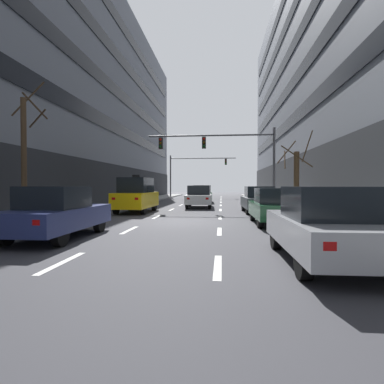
{
  "coord_description": "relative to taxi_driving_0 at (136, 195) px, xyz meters",
  "views": [
    {
      "loc": [
        1.78,
        -14.5,
        1.69
      ],
      "look_at": [
        -0.7,
        11.51,
        1.14
      ],
      "focal_mm": 29.24,
      "sensor_mm": 36.0,
      "label": 1
    }
  ],
  "objects": [
    {
      "name": "car_parked_1",
      "position": [
        7.57,
        -5.27,
        -0.3
      ],
      "size": [
        1.83,
        4.24,
        1.58
      ],
      "color": "black",
      "rests_on": "ground"
    },
    {
      "name": "ground_plane",
      "position": [
        3.53,
        -4.56,
        -1.08
      ],
      "size": [
        120.0,
        120.0,
        0.0
      ],
      "primitive_type": "plane",
      "color": "#38383D"
    },
    {
      "name": "lane_stripe_l2_s9",
      "position": [
        5.23,
        22.44,
        -1.08
      ],
      "size": [
        0.16,
        2.0,
        0.01
      ],
      "primitive_type": "cube",
      "color": "silver",
      "rests_on": "ground"
    },
    {
      "name": "car_driving_2",
      "position": [
        3.38,
        11.71,
        -0.24
      ],
      "size": [
        2.09,
        4.62,
        1.7
      ],
      "color": "black",
      "rests_on": "ground"
    },
    {
      "name": "street_tree_1",
      "position": [
        -2.66,
        -7.06,
        1.81
      ],
      "size": [
        1.66,
        1.61,
        5.99
      ],
      "color": "#4C3823",
      "rests_on": "sidewalk_left"
    },
    {
      "name": "traffic_signal_1",
      "position": [
        1.02,
        24.97,
        3.15
      ],
      "size": [
        9.31,
        0.35,
        5.81
      ],
      "color": "#4C4C51",
      "rests_on": "sidewalk_left"
    },
    {
      "name": "lane_stripe_l2_s3",
      "position": [
        5.23,
        -7.56,
        -1.08
      ],
      "size": [
        0.16,
        2.0,
        0.01
      ],
      "primitive_type": "cube",
      "color": "silver",
      "rests_on": "ground"
    },
    {
      "name": "lane_stripe_l1_s4",
      "position": [
        1.83,
        -2.56,
        -1.08
      ],
      "size": [
        0.16,
        2.0,
        0.01
      ],
      "primitive_type": "cube",
      "color": "silver",
      "rests_on": "ground"
    },
    {
      "name": "street_tree_0",
      "position": [
        9.73,
        0.05,
        1.01
      ],
      "size": [
        1.91,
        2.18,
        4.72
      ],
      "color": "#4C3823",
      "rests_on": "sidewalk_right"
    },
    {
      "name": "lane_stripe_l1_s8",
      "position": [
        1.83,
        17.44,
        -1.08
      ],
      "size": [
        0.16,
        2.0,
        0.01
      ],
      "primitive_type": "cube",
      "color": "silver",
      "rests_on": "ground"
    },
    {
      "name": "car_driving_1",
      "position": [
        0.08,
        -9.58,
        -0.26
      ],
      "size": [
        1.88,
        4.45,
        1.66
      ],
      "color": "black",
      "rests_on": "ground"
    },
    {
      "name": "lane_stripe_l1_s7",
      "position": [
        1.83,
        12.44,
        -1.08
      ],
      "size": [
        0.16,
        2.0,
        0.01
      ],
      "primitive_type": "cube",
      "color": "silver",
      "rests_on": "ground"
    },
    {
      "name": "lane_stripe_l2_s5",
      "position": [
        5.23,
        2.44,
        -1.08
      ],
      "size": [
        0.16,
        2.0,
        0.01
      ],
      "primitive_type": "cube",
      "color": "silver",
      "rests_on": "ground"
    },
    {
      "name": "lane_stripe_l2_s10",
      "position": [
        5.23,
        27.44,
        -1.08
      ],
      "size": [
        0.16,
        2.0,
        0.01
      ],
      "primitive_type": "cube",
      "color": "silver",
      "rests_on": "ground"
    },
    {
      "name": "lane_stripe_l2_s2",
      "position": [
        5.23,
        -12.56,
        -1.08
      ],
      "size": [
        0.16,
        2.0,
        0.01
      ],
      "primitive_type": "cube",
      "color": "silver",
      "rests_on": "ground"
    },
    {
      "name": "lane_stripe_l1_s6",
      "position": [
        1.83,
        7.44,
        -1.08
      ],
      "size": [
        0.16,
        2.0,
        0.01
      ],
      "primitive_type": "cube",
      "color": "silver",
      "rests_on": "ground"
    },
    {
      "name": "lane_stripe_l2_s6",
      "position": [
        5.23,
        7.44,
        -1.08
      ],
      "size": [
        0.16,
        2.0,
        0.01
      ],
      "primitive_type": "cube",
      "color": "silver",
      "rests_on": "ground"
    },
    {
      "name": "car_parked_0",
      "position": [
        7.57,
        -12.01,
        -0.26
      ],
      "size": [
        1.9,
        4.47,
        1.67
      ],
      "color": "black",
      "rests_on": "ground"
    },
    {
      "name": "traffic_signal_0",
      "position": [
        5.67,
        3.68,
        3.13
      ],
      "size": [
        9.19,
        0.35,
        5.68
      ],
      "color": "#4C4C51",
      "rests_on": "sidewalk_right"
    },
    {
      "name": "lane_stripe_l2_s8",
      "position": [
        5.23,
        17.44,
        -1.08
      ],
      "size": [
        0.16,
        2.0,
        0.01
      ],
      "primitive_type": "cube",
      "color": "silver",
      "rests_on": "ground"
    },
    {
      "name": "lane_stripe_l1_s3",
      "position": [
        1.83,
        -7.56,
        -1.08
      ],
      "size": [
        0.16,
        2.0,
        0.01
      ],
      "primitive_type": "cube",
      "color": "silver",
      "rests_on": "ground"
    },
    {
      "name": "car_parked_2",
      "position": [
        7.57,
        0.44,
        -0.28
      ],
      "size": [
        1.94,
        4.41,
        1.64
      ],
      "color": "black",
      "rests_on": "ground"
    },
    {
      "name": "lane_stripe_l1_s2",
      "position": [
        1.83,
        -12.56,
        -1.08
      ],
      "size": [
        0.16,
        2.0,
        0.01
      ],
      "primitive_type": "cube",
      "color": "silver",
      "rests_on": "ground"
    },
    {
      "name": "lane_stripe_l1_s10",
      "position": [
        1.83,
        27.44,
        -1.08
      ],
      "size": [
        0.16,
        2.0,
        0.01
      ],
      "primitive_type": "cube",
      "color": "silver",
      "rests_on": "ground"
    },
    {
      "name": "taxi_driving_0",
      "position": [
        0.0,
        0.0,
        0.0
      ],
      "size": [
        1.93,
        4.5,
        2.35
      ],
      "color": "black",
      "rests_on": "ground"
    },
    {
      "name": "lane_stripe_l1_s5",
      "position": [
        1.83,
        2.44,
        -1.08
      ],
      "size": [
        0.16,
        2.0,
        0.01
      ],
      "primitive_type": "cube",
      "color": "silver",
      "rests_on": "ground"
    },
    {
      "name": "lane_stripe_l2_s7",
      "position": [
        5.23,
        12.44,
        -1.08
      ],
      "size": [
        0.16,
        2.0,
        0.01
      ],
      "primitive_type": "cube",
      "color": "silver",
      "rests_on": "ground"
    },
    {
      "name": "lane_stripe_l2_s4",
      "position": [
        5.23,
        -2.56,
        -1.08
      ],
      "size": [
        0.16,
        2.0,
        0.01
      ],
      "primitive_type": "cube",
      "color": "silver",
      "rests_on": "ground"
    },
    {
      "name": "sidewalk_left",
      "position": [
        -2.96,
        -4.56,
        -1.01
      ],
      "size": [
        2.79,
        80.0,
        0.14
      ],
      "primitive_type": "cube",
      "color": "gray",
      "rests_on": "ground"
    },
    {
      "name": "sidewalk_right",
      "position": [
        10.02,
        -4.56,
        -1.01
      ],
      "size": [
        2.79,
        80.0,
        0.14
      ],
      "primitive_type": "cube",
      "color": "gray",
      "rests_on": "ground"
    },
    {
      "name": "car_driving_3",
      "position": [
        3.59,
        4.67,
        -0.25
      ],
      "size": [
        1.99,
        4.54,
        1.68
      ],
      "color": "black",
      "rests_on": "ground"
    },
    {
      "name": "lane_stripe_l1_s9",
      "position": [
        1.83,
        22.44,
        -1.08
      ],
      "size": [
        0.16,
        2.0,
        0.01
      ],
      "primitive_type": "cube",
      "color": "silver",
      "rests_on": "ground"
    }
  ]
}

